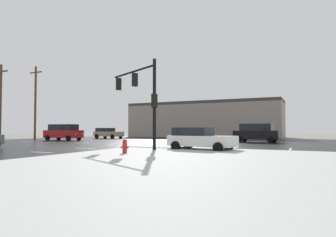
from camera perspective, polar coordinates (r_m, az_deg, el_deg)
The scene contains 14 objects.
ground_plane at distance 27.35m, azimuth -7.60°, elevation -5.19°, with size 120.00×120.00×0.00m, color slate.
road_asphalt at distance 27.35m, azimuth -7.60°, elevation -5.17°, with size 44.00×44.00×0.02m, color black.
sidewalk_corner at distance 11.26m, azimuth 9.65°, elevation -9.48°, with size 18.00×18.00×0.14m, color #B2B2AD.
snow_strip_curbside at distance 21.33m, azimuth -2.39°, elevation -5.67°, with size 4.00×1.60×0.06m, color white.
lane_markings at distance 25.54m, azimuth -7.07°, elevation -5.37°, with size 36.15×36.15×0.01m.
traffic_signal_mast at distance 20.03m, azimuth -5.29°, elevation 5.48°, with size 5.21×2.81×5.95m.
fire_hydrant at distance 16.36m, azimuth -8.65°, elevation -5.49°, with size 0.48×0.26×0.79m.
strip_building_background at distance 50.58m, azimuth 7.09°, elevation -0.25°, with size 26.32×8.00×6.10m.
suv_black at distance 32.84m, azimuth 17.32°, elevation -2.67°, with size 4.96×2.48×2.03m.
suv_red at distance 38.58m, azimuth -20.18°, elevation -2.52°, with size 4.96×2.50×2.03m.
sedan_white at distance 19.47m, azimuth 6.32°, elevation -4.00°, with size 4.67×2.40×1.58m.
sedan_tan at distance 43.69m, azimuth -11.96°, elevation -2.83°, with size 4.64×2.29×1.58m.
utility_pole_mid at distance 37.29m, azimuth -30.50°, elevation 2.99°, with size 2.20×0.28×8.76m.
utility_pole_far at distance 42.41m, azimuth -25.00°, elevation 3.12°, with size 2.20×0.28×9.90m.
Camera 1 is at (15.19, -22.69, 1.55)m, focal length 30.48 mm.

